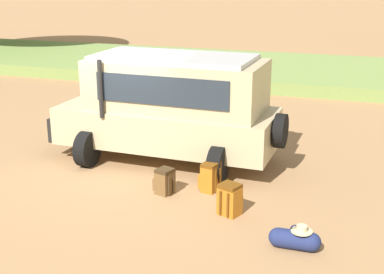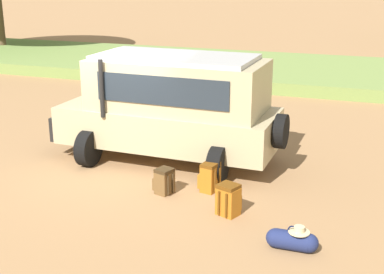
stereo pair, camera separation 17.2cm
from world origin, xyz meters
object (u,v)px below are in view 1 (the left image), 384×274
(safari_vehicle, at_px, (171,106))
(backpack_near_rear_wheel, at_px, (164,181))
(backpack_beside_front_wheel, at_px, (230,200))
(duffel_bag_low_black_case, at_px, (295,239))
(backpack_cluster_center, at_px, (210,177))

(safari_vehicle, xyz_separation_m, backpack_near_rear_wheel, (0.54, -1.80, -1.05))
(backpack_beside_front_wheel, relative_size, duffel_bag_low_black_case, 0.71)
(backpack_cluster_center, xyz_separation_m, duffel_bag_low_black_case, (1.94, -1.78, -0.12))
(backpack_beside_front_wheel, distance_m, backpack_cluster_center, 1.12)
(safari_vehicle, height_order, duffel_bag_low_black_case, safari_vehicle)
(backpack_cluster_center, bearing_deg, safari_vehicle, 134.10)
(safari_vehicle, bearing_deg, backpack_cluster_center, -45.90)
(backpack_beside_front_wheel, bearing_deg, backpack_cluster_center, 125.49)
(duffel_bag_low_black_case, bearing_deg, backpack_near_rear_wheel, 153.59)
(safari_vehicle, bearing_deg, backpack_near_rear_wheel, -73.45)
(backpack_cluster_center, distance_m, duffel_bag_low_black_case, 2.64)
(backpack_beside_front_wheel, height_order, backpack_near_rear_wheel, backpack_beside_front_wheel)
(backpack_beside_front_wheel, bearing_deg, safari_vehicle, 130.94)
(backpack_near_rear_wheel, bearing_deg, safari_vehicle, 106.55)
(backpack_cluster_center, height_order, backpack_near_rear_wheel, backpack_cluster_center)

